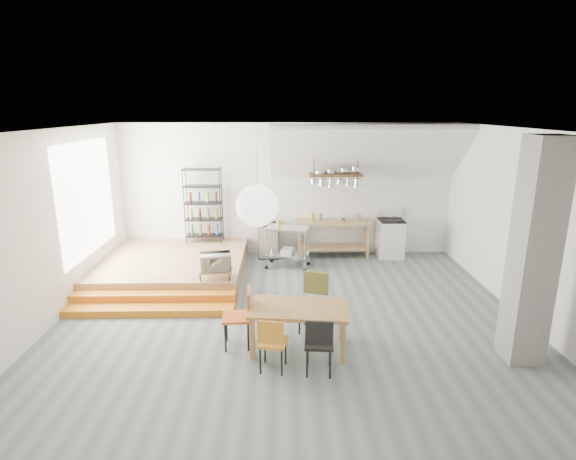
{
  "coord_description": "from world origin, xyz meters",
  "views": [
    {
      "loc": [
        -0.17,
        -7.28,
        3.52
      ],
      "look_at": [
        -0.03,
        0.8,
        1.33
      ],
      "focal_mm": 28.0,
      "sensor_mm": 36.0,
      "label": 1
    }
  ],
  "objects_px": {
    "rolling_cart": "(288,241)",
    "mini_fridge": "(269,240)",
    "dining_table": "(299,312)",
    "stove": "(390,238)"
  },
  "relations": [
    {
      "from": "rolling_cart",
      "to": "mini_fridge",
      "type": "distance_m",
      "value": 0.9
    },
    {
      "from": "dining_table",
      "to": "rolling_cart",
      "type": "bearing_deg",
      "value": 98.31
    },
    {
      "from": "stove",
      "to": "rolling_cart",
      "type": "distance_m",
      "value": 2.61
    },
    {
      "from": "dining_table",
      "to": "rolling_cart",
      "type": "distance_m",
      "value": 3.63
    },
    {
      "from": "dining_table",
      "to": "mini_fridge",
      "type": "bearing_deg",
      "value": 103.86
    },
    {
      "from": "stove",
      "to": "dining_table",
      "type": "bearing_deg",
      "value": -118.89
    },
    {
      "from": "rolling_cart",
      "to": "mini_fridge",
      "type": "height_order",
      "value": "rolling_cart"
    },
    {
      "from": "rolling_cart",
      "to": "stove",
      "type": "bearing_deg",
      "value": 29.6
    },
    {
      "from": "stove",
      "to": "mini_fridge",
      "type": "height_order",
      "value": "stove"
    },
    {
      "from": "dining_table",
      "to": "mini_fridge",
      "type": "relative_size",
      "value": 1.81
    }
  ]
}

